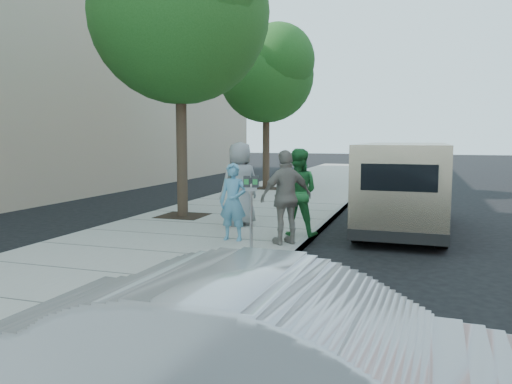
# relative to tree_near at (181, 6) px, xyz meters

# --- Properties ---
(ground) EXTENTS (120.00, 120.00, 0.00)m
(ground) POSITION_rel_tree_near_xyz_m (2.25, -2.40, -5.55)
(ground) COLOR black
(ground) RESTS_ON ground
(sidewalk) EXTENTS (5.00, 60.00, 0.15)m
(sidewalk) POSITION_rel_tree_near_xyz_m (1.25, -2.40, -5.47)
(sidewalk) COLOR gray
(sidewalk) RESTS_ON ground
(curb_face) EXTENTS (0.12, 60.00, 0.16)m
(curb_face) POSITION_rel_tree_near_xyz_m (3.69, -2.40, -5.47)
(curb_face) COLOR gray
(curb_face) RESTS_ON ground
(tree_near) EXTENTS (4.62, 4.60, 7.53)m
(tree_near) POSITION_rel_tree_near_xyz_m (0.00, 0.00, 0.00)
(tree_near) COLOR black
(tree_near) RESTS_ON sidewalk
(tree_far) EXTENTS (3.92, 3.80, 6.49)m
(tree_far) POSITION_rel_tree_near_xyz_m (-0.00, 7.60, -0.66)
(tree_far) COLOR black
(tree_far) RESTS_ON sidewalk
(parking_meter) EXTENTS (0.29, 0.14, 1.36)m
(parking_meter) POSITION_rel_tree_near_xyz_m (2.92, -3.11, -4.41)
(parking_meter) COLOR gray
(parking_meter) RESTS_ON sidewalk
(van) EXTENTS (1.96, 5.64, 2.08)m
(van) POSITION_rel_tree_near_xyz_m (5.55, 0.59, -4.45)
(van) COLOR tan
(van) RESTS_ON ground
(sedan) EXTENTS (4.11, 1.54, 1.34)m
(sedan) POSITION_rel_tree_near_xyz_m (5.13, -8.84, -4.88)
(sedan) COLOR silver
(sedan) RESTS_ON ground
(person_officer) EXTENTS (0.57, 0.38, 1.56)m
(person_officer) POSITION_rel_tree_near_xyz_m (2.35, -2.54, -4.61)
(person_officer) COLOR #5596B6
(person_officer) RESTS_ON sidewalk
(person_green_shirt) EXTENTS (0.93, 0.74, 1.84)m
(person_green_shirt) POSITION_rel_tree_near_xyz_m (3.45, -1.63, -4.47)
(person_green_shirt) COLOR #277939
(person_green_shirt) RESTS_ON sidewalk
(person_gray_shirt) EXTENTS (1.12, 1.13, 1.97)m
(person_gray_shirt) POSITION_rel_tree_near_xyz_m (1.89, -0.87, -4.41)
(person_gray_shirt) COLOR gray
(person_gray_shirt) RESTS_ON sidewalk
(person_striped_polo) EXTENTS (1.10, 1.05, 1.84)m
(person_striped_polo) POSITION_rel_tree_near_xyz_m (3.45, -2.55, -4.48)
(person_striped_polo) COLOR gray
(person_striped_polo) RESTS_ON sidewalk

